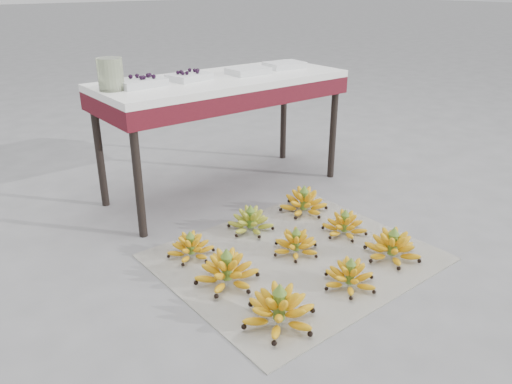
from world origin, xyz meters
TOP-DOWN VIEW (x-y plane):
  - ground at (0.00, 0.00)m, footprint 60.00×60.00m
  - newspaper_mat at (-0.08, 0.03)m, footprint 1.26×1.07m
  - bunch_front_left at (-0.48, -0.32)m, footprint 0.38×0.38m
  - bunch_front_center at (-0.06, -0.31)m, footprint 0.30×0.30m
  - bunch_front_right at (0.29, -0.27)m, footprint 0.36×0.36m
  - bunch_mid_left at (-0.48, 0.05)m, footprint 0.36×0.36m
  - bunch_mid_center at (-0.05, 0.06)m, footprint 0.30×0.30m
  - bunch_mid_right at (0.29, 0.05)m, footprint 0.27×0.27m
  - bunch_back_left at (-0.48, 0.35)m, footprint 0.29×0.29m
  - bunch_back_center at (-0.08, 0.39)m, footprint 0.26×0.26m
  - bunch_back_right at (0.31, 0.38)m, footprint 0.29×0.29m
  - vendor_table at (0.14, 0.96)m, footprint 1.53×0.61m
  - tray_far_left at (-0.37, 0.99)m, footprint 0.27×0.20m
  - tray_left at (-0.07, 0.99)m, footprint 0.26×0.21m
  - tray_right at (0.32, 0.94)m, footprint 0.24×0.18m
  - tray_far_right at (0.64, 0.97)m, footprint 0.26×0.20m
  - glass_jar at (-0.54, 0.99)m, footprint 0.16×0.16m

SIDE VIEW (x-z plane):
  - ground at x=0.00m, z-range 0.00..0.00m
  - newspaper_mat at x=-0.08m, z-range 0.00..0.01m
  - bunch_back_left at x=-0.48m, z-range -0.02..0.12m
  - bunch_mid_center at x=-0.05m, z-range -0.02..0.13m
  - bunch_mid_right at x=0.29m, z-range -0.02..0.13m
  - bunch_front_center at x=-0.06m, z-range -0.02..0.13m
  - bunch_back_center at x=-0.08m, z-range -0.02..0.13m
  - bunch_front_right at x=0.29m, z-range -0.02..0.15m
  - bunch_back_right at x=0.31m, z-range -0.02..0.15m
  - bunch_mid_left at x=-0.48m, z-range -0.02..0.15m
  - bunch_front_left at x=-0.48m, z-range -0.02..0.16m
  - vendor_table at x=0.14m, z-range 0.28..1.02m
  - tray_right at x=0.32m, z-range 0.73..0.77m
  - tray_far_right at x=0.64m, z-range 0.73..0.77m
  - tray_left at x=-0.07m, z-range 0.73..0.78m
  - tray_far_left at x=-0.37m, z-range 0.72..0.79m
  - glass_jar at x=-0.54m, z-range 0.73..0.90m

